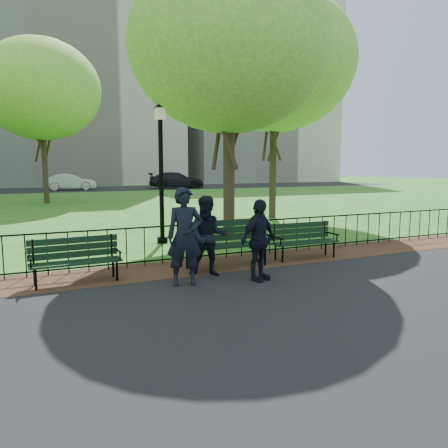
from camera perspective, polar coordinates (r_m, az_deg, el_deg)
name	(u,v)px	position (r m, az deg, el deg)	size (l,w,h in m)	color
ground	(223,284)	(8.38, -0.09, -7.79)	(120.00, 120.00, 0.00)	#28651A
asphalt_path	(341,353)	(5.64, 14.98, -15.91)	(60.00, 9.20, 0.01)	black
dirt_strip	(195,266)	(9.72, -3.78, -5.54)	(60.00, 1.60, 0.01)	#3C2318
far_street	(65,190)	(42.54, -20.11, 4.24)	(70.00, 9.00, 0.01)	black
iron_fence	(187,241)	(10.08, -4.82, -2.26)	(24.06, 0.06, 1.00)	black
apartment_mid	(67,54)	(57.05, -19.85, 20.21)	(24.00, 15.00, 30.00)	beige
apartment_east	(250,94)	(63.40, 3.43, 16.57)	(20.00, 15.00, 24.00)	beige
park_bench_main	(214,238)	(9.45, -1.29, -1.84)	(1.99, 0.63, 1.11)	black
park_bench_left_a	(75,255)	(8.78, -18.88, -3.87)	(1.69, 0.58, 0.95)	black
park_bench_right_a	(303,237)	(10.63, 10.28, -1.63)	(1.66, 0.55, 0.94)	black
lamppost	(161,168)	(12.57, -8.22, 7.22)	(0.35, 0.35, 3.95)	black
tree_near_e	(229,46)	(13.44, 0.68, 22.23)	(5.80, 5.80, 8.08)	#2D2116
tree_mid_e	(274,62)	(19.12, 6.61, 20.27)	(6.62, 6.62, 9.23)	#2D2116
tree_far_c	(41,90)	(27.93, -22.82, 15.87)	(6.70, 6.70, 9.33)	#2D2116
person_left	(185,237)	(8.10, -5.14, -1.65)	(0.67, 0.44, 1.83)	black
person_mid	(208,236)	(8.76, -2.08, -1.61)	(0.79, 0.41, 1.62)	black
person_right	(259,240)	(8.45, 4.54, -2.10)	(0.93, 0.38, 1.58)	black
sedan_silver	(69,182)	(41.12, -19.53, 5.19)	(1.54, 4.40, 1.45)	#B8BAC0
sedan_dark	(176,180)	(42.59, -6.24, 5.72)	(2.16, 5.30, 1.54)	black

